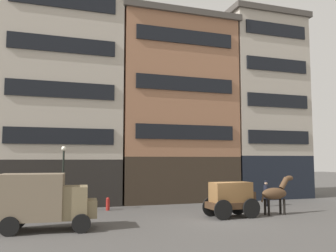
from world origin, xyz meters
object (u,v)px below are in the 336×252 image
delivery_truck_near (45,200)px  pedestrian_officer (266,192)px  cargo_wagon (232,197)px  draft_horse (276,193)px  streetlamp_curbside (63,169)px  fire_hydrant_curbside (108,204)px

delivery_truck_near → pedestrian_officer: (14.71, 4.23, -0.44)m
cargo_wagon → delivery_truck_near: size_ratio=0.66×
delivery_truck_near → pedestrian_officer: bearing=16.1°
cargo_wagon → draft_horse: bearing=0.0°
pedestrian_officer → streetlamp_curbside: bearing=173.3°
pedestrian_officer → streetlamp_curbside: 13.91m
streetlamp_curbside → fire_hydrant_curbside: bearing=-2.6°
draft_horse → fire_hydrant_curbside: 10.52m
draft_horse → pedestrian_officer: draft_horse is taller
draft_horse → fire_hydrant_curbside: bearing=151.5°
delivery_truck_near → fire_hydrant_curbside: delivery_truck_near is taller
pedestrian_officer → fire_hydrant_curbside: (-10.90, 1.47, -0.55)m
delivery_truck_near → cargo_wagon: bearing=4.0°
streetlamp_curbside → fire_hydrant_curbside: size_ratio=4.96×
pedestrian_officer → cargo_wagon: bearing=-142.6°
streetlamp_curbside → fire_hydrant_curbside: (2.82, -0.13, -2.24)m
cargo_wagon → fire_hydrant_curbside: bearing=141.4°
delivery_truck_near → streetlamp_curbside: 6.05m
delivery_truck_near → pedestrian_officer: size_ratio=2.50×
draft_horse → fire_hydrant_curbside: (-9.22, 5.00, -0.84)m
cargo_wagon → draft_horse: (2.95, 0.00, 0.12)m
pedestrian_officer → fire_hydrant_curbside: 11.01m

